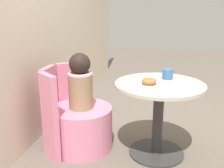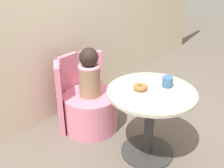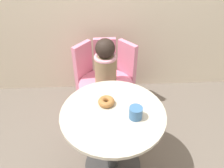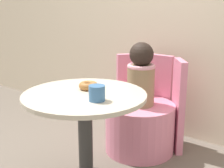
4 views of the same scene
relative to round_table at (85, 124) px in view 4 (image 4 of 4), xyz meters
name	(u,v)px [view 4 (image 4 of 4)]	position (x,y,z in m)	size (l,w,h in m)	color
round_table	(85,124)	(0.00, 0.00, 0.00)	(0.72, 0.72, 0.63)	#333333
tub_chair	(140,127)	(-0.03, 0.66, -0.25)	(0.54, 0.54, 0.38)	pink
booth_backrest	(155,100)	(-0.03, 0.88, -0.08)	(0.64, 0.23, 0.72)	pink
child_figure	(141,75)	(-0.03, 0.66, 0.17)	(0.21, 0.21, 0.48)	#937A56
donut	(88,86)	(-0.04, 0.08, 0.21)	(0.12, 0.12, 0.04)	#9E6633
cup	(97,93)	(0.15, -0.06, 0.23)	(0.09, 0.09, 0.08)	#386699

